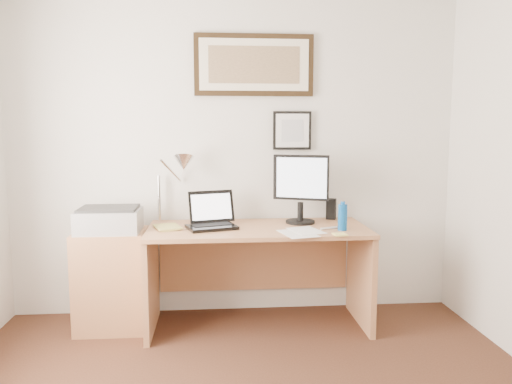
{
  "coord_description": "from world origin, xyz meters",
  "views": [
    {
      "loc": [
        -0.16,
        -1.93,
        1.47
      ],
      "look_at": [
        0.12,
        1.43,
        1.04
      ],
      "focal_mm": 35.0,
      "sensor_mm": 36.0,
      "label": 1
    }
  ],
  "objects": [
    {
      "name": "paper_sheet_a",
      "position": [
        0.41,
        1.39,
        0.75
      ],
      "size": [
        0.28,
        0.34,
        0.0
      ],
      "primitive_type": "cube",
      "rotation": [
        0.0,
        0.0,
        0.24
      ],
      "color": "white",
      "rests_on": "desk"
    },
    {
      "name": "picture_small",
      "position": [
        0.45,
        1.97,
        1.45
      ],
      "size": [
        0.3,
        0.03,
        0.3
      ],
      "color": "black",
      "rests_on": "wall_back"
    },
    {
      "name": "water_bottle",
      "position": [
        0.74,
        1.48,
        0.84
      ],
      "size": [
        0.07,
        0.07,
        0.19
      ],
      "primitive_type": "cylinder",
      "color": "#0C4E9C",
      "rests_on": "desk"
    },
    {
      "name": "speaker",
      "position": [
        0.76,
        1.91,
        0.83
      ],
      "size": [
        0.09,
        0.09,
        0.16
      ],
      "primitive_type": "cube",
      "rotation": [
        0.0,
        0.0,
        -0.4
      ],
      "color": "black",
      "rests_on": "desk"
    },
    {
      "name": "sticky_pad",
      "position": [
        0.68,
        1.31,
        0.76
      ],
      "size": [
        0.1,
        0.1,
        0.01
      ],
      "primitive_type": "cube",
      "rotation": [
        0.0,
        0.0,
        0.1
      ],
      "color": "#FBED77",
      "rests_on": "desk"
    },
    {
      "name": "picture_large",
      "position": [
        0.15,
        1.97,
        1.95
      ],
      "size": [
        0.92,
        0.04,
        0.47
      ],
      "color": "black",
      "rests_on": "wall_back"
    },
    {
      "name": "printer",
      "position": [
        -0.92,
        1.66,
        0.82
      ],
      "size": [
        0.44,
        0.34,
        0.18
      ],
      "color": "#A6A6A8",
      "rests_on": "side_cabinet"
    },
    {
      "name": "side_cabinet",
      "position": [
        -0.92,
        1.68,
        0.36
      ],
      "size": [
        0.5,
        0.4,
        0.73
      ],
      "primitive_type": "cube",
      "color": "#AA7047",
      "rests_on": "floor"
    },
    {
      "name": "book",
      "position": [
        -0.58,
        1.61,
        0.76
      ],
      "size": [
        0.24,
        0.27,
        0.02
      ],
      "primitive_type": "imported",
      "rotation": [
        0.0,
        0.0,
        0.34
      ],
      "color": "tan",
      "rests_on": "desk"
    },
    {
      "name": "wall_back",
      "position": [
        0.0,
        2.0,
        1.25
      ],
      "size": [
        3.5,
        0.02,
        2.5
      ],
      "primitive_type": "cube",
      "color": "white",
      "rests_on": "ground"
    },
    {
      "name": "marker_pen",
      "position": [
        0.65,
        1.52,
        0.76
      ],
      "size": [
        0.14,
        0.06,
        0.02
      ],
      "primitive_type": "cylinder",
      "rotation": [
        0.0,
        1.57,
        0.35
      ],
      "color": "silver",
      "rests_on": "desk"
    },
    {
      "name": "desk",
      "position": [
        0.15,
        1.72,
        0.51
      ],
      "size": [
        1.6,
        0.7,
        0.75
      ],
      "color": "#AA7047",
      "rests_on": "floor"
    },
    {
      "name": "paper_sheet_b",
      "position": [
        0.48,
        1.47,
        0.75
      ],
      "size": [
        0.26,
        0.32,
        0.0
      ],
      "primitive_type": "cube",
      "rotation": [
        0.0,
        0.0,
        0.29
      ],
      "color": "white",
      "rests_on": "desk"
    },
    {
      "name": "laptop",
      "position": [
        -0.19,
        1.66,
        0.81
      ],
      "size": [
        0.4,
        0.38,
        0.26
      ],
      "color": "black",
      "rests_on": "desk"
    },
    {
      "name": "bottle_cap",
      "position": [
        0.74,
        1.48,
        0.95
      ],
      "size": [
        0.03,
        0.03,
        0.02
      ],
      "primitive_type": "cylinder",
      "color": "#0C4E9C",
      "rests_on": "water_bottle"
    },
    {
      "name": "desk_lamp",
      "position": [
        -0.41,
        1.81,
        1.19
      ],
      "size": [
        0.29,
        0.27,
        0.53
      ],
      "color": "silver",
      "rests_on": "desk"
    },
    {
      "name": "lcd_monitor",
      "position": [
        0.49,
        1.76,
        1.04
      ],
      "size": [
        0.4,
        0.22,
        0.52
      ],
      "color": "black",
      "rests_on": "desk"
    }
  ]
}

